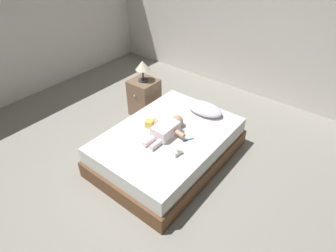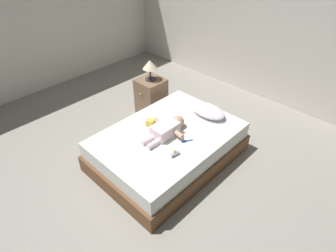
% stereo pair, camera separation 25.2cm
% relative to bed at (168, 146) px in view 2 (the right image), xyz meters
% --- Properties ---
extents(ground_plane, '(8.00, 8.00, 0.00)m').
position_rel_bed_xyz_m(ground_plane, '(0.08, -0.70, -0.21)').
color(ground_plane, gray).
extents(wall_behind_bed, '(8.00, 0.12, 2.56)m').
position_rel_bed_xyz_m(wall_behind_bed, '(0.08, 2.30, 1.07)').
color(wall_behind_bed, silver).
rests_on(wall_behind_bed, ground_plane).
extents(bed, '(1.25, 1.77, 0.42)m').
position_rel_bed_xyz_m(bed, '(0.00, 0.00, 0.00)').
color(bed, brown).
rests_on(bed, ground_plane).
extents(pillow, '(0.49, 0.29, 0.13)m').
position_rel_bed_xyz_m(pillow, '(0.11, 0.63, 0.28)').
color(pillow, white).
rests_on(pillow, bed).
extents(baby, '(0.48, 0.62, 0.15)m').
position_rel_bed_xyz_m(baby, '(0.00, -0.02, 0.29)').
color(baby, white).
rests_on(baby, bed).
extents(toothbrush, '(0.08, 0.13, 0.02)m').
position_rel_bed_xyz_m(toothbrush, '(0.27, 0.04, 0.22)').
color(toothbrush, blue).
rests_on(toothbrush, bed).
extents(nightstand, '(0.38, 0.41, 0.57)m').
position_rel_bed_xyz_m(nightstand, '(-0.93, 0.60, 0.08)').
color(nightstand, '#7C5F47').
rests_on(nightstand, ground_plane).
extents(lamp, '(0.21, 0.21, 0.31)m').
position_rel_bed_xyz_m(lamp, '(-0.93, 0.60, 0.59)').
color(lamp, '#333338').
rests_on(lamp, nightstand).
extents(toy_block, '(0.12, 0.12, 0.09)m').
position_rel_bed_xyz_m(toy_block, '(-0.25, -0.05, 0.26)').
color(toy_block, '#EABF4B').
rests_on(toy_block, bed).
extents(baby_bottle, '(0.08, 0.11, 0.08)m').
position_rel_bed_xyz_m(baby_bottle, '(0.32, -0.24, 0.25)').
color(baby_bottle, white).
rests_on(baby_bottle, bed).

